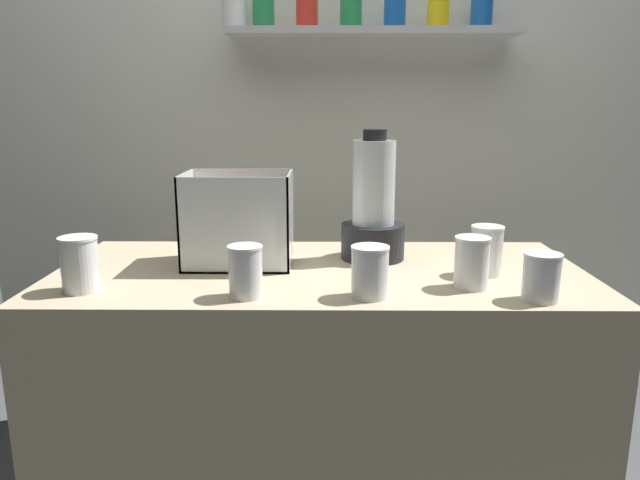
{
  "coord_description": "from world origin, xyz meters",
  "views": [
    {
      "loc": [
        0.01,
        -1.51,
        1.33
      ],
      "look_at": [
        0.0,
        0.0,
        0.98
      ],
      "focal_mm": 32.95,
      "sensor_mm": 36.0,
      "label": 1
    }
  ],
  "objects_px": {
    "juice_cup_mango_middle": "(370,275)",
    "juice_cup_orange_far_right": "(486,253)",
    "juice_cup_orange_far_left": "(80,268)",
    "juice_cup_pomegranate_rightmost": "(541,280)",
    "carrot_display_bin": "(238,236)",
    "blender_pitcher": "(373,211)",
    "juice_cup_beet_left": "(246,274)",
    "juice_cup_beet_right": "(471,266)"
  },
  "relations": [
    {
      "from": "juice_cup_mango_middle",
      "to": "juice_cup_orange_far_right",
      "type": "relative_size",
      "value": 0.93
    },
    {
      "from": "juice_cup_orange_far_left",
      "to": "juice_cup_pomegranate_rightmost",
      "type": "xyz_separation_m",
      "value": [
        1.05,
        -0.06,
        -0.01
      ]
    },
    {
      "from": "carrot_display_bin",
      "to": "juice_cup_mango_middle",
      "type": "xyz_separation_m",
      "value": [
        0.34,
        -0.28,
        -0.03
      ]
    },
    {
      "from": "blender_pitcher",
      "to": "juice_cup_orange_far_right",
      "type": "relative_size",
      "value": 2.84
    },
    {
      "from": "juice_cup_beet_left",
      "to": "juice_cup_orange_far_right",
      "type": "relative_size",
      "value": 0.94
    },
    {
      "from": "juice_cup_beet_left",
      "to": "juice_cup_beet_right",
      "type": "distance_m",
      "value": 0.53
    },
    {
      "from": "juice_cup_mango_middle",
      "to": "juice_cup_beet_right",
      "type": "height_order",
      "value": "juice_cup_beet_right"
    },
    {
      "from": "blender_pitcher",
      "to": "juice_cup_pomegranate_rightmost",
      "type": "relative_size",
      "value": 3.33
    },
    {
      "from": "carrot_display_bin",
      "to": "juice_cup_beet_right",
      "type": "relative_size",
      "value": 2.31
    },
    {
      "from": "juice_cup_orange_far_left",
      "to": "juice_cup_pomegranate_rightmost",
      "type": "distance_m",
      "value": 1.06
    },
    {
      "from": "carrot_display_bin",
      "to": "juice_cup_beet_left",
      "type": "distance_m",
      "value": 0.29
    },
    {
      "from": "juice_cup_beet_left",
      "to": "juice_cup_pomegranate_rightmost",
      "type": "relative_size",
      "value": 1.1
    },
    {
      "from": "juice_cup_beet_right",
      "to": "blender_pitcher",
      "type": "bearing_deg",
      "value": 128.06
    },
    {
      "from": "juice_cup_mango_middle",
      "to": "juice_cup_orange_far_right",
      "type": "xyz_separation_m",
      "value": [
        0.31,
        0.19,
        0.0
      ]
    },
    {
      "from": "carrot_display_bin",
      "to": "juice_cup_mango_middle",
      "type": "relative_size",
      "value": 2.41
    },
    {
      "from": "juice_cup_beet_left",
      "to": "juice_cup_orange_far_right",
      "type": "distance_m",
      "value": 0.62
    },
    {
      "from": "juice_cup_pomegranate_rightmost",
      "to": "carrot_display_bin",
      "type": "bearing_deg",
      "value": 157.1
    },
    {
      "from": "carrot_display_bin",
      "to": "blender_pitcher",
      "type": "distance_m",
      "value": 0.38
    },
    {
      "from": "juice_cup_mango_middle",
      "to": "juice_cup_pomegranate_rightmost",
      "type": "height_order",
      "value": "juice_cup_mango_middle"
    },
    {
      "from": "blender_pitcher",
      "to": "juice_cup_orange_far_left",
      "type": "bearing_deg",
      "value": -156.51
    },
    {
      "from": "juice_cup_orange_far_left",
      "to": "juice_cup_beet_right",
      "type": "relative_size",
      "value": 1.05
    },
    {
      "from": "juice_cup_mango_middle",
      "to": "juice_cup_pomegranate_rightmost",
      "type": "bearing_deg",
      "value": -3.26
    },
    {
      "from": "juice_cup_mango_middle",
      "to": "juice_cup_orange_far_right",
      "type": "height_order",
      "value": "juice_cup_orange_far_right"
    },
    {
      "from": "juice_cup_pomegranate_rightmost",
      "to": "juice_cup_mango_middle",
      "type": "bearing_deg",
      "value": 176.74
    },
    {
      "from": "blender_pitcher",
      "to": "juice_cup_mango_middle",
      "type": "xyz_separation_m",
      "value": [
        -0.03,
        -0.35,
        -0.08
      ]
    },
    {
      "from": "juice_cup_beet_left",
      "to": "juice_cup_pomegranate_rightmost",
      "type": "height_order",
      "value": "juice_cup_beet_left"
    },
    {
      "from": "juice_cup_orange_far_right",
      "to": "juice_cup_pomegranate_rightmost",
      "type": "distance_m",
      "value": 0.22
    },
    {
      "from": "carrot_display_bin",
      "to": "juice_cup_orange_far_right",
      "type": "xyz_separation_m",
      "value": [
        0.65,
        -0.1,
        -0.02
      ]
    },
    {
      "from": "carrot_display_bin",
      "to": "juice_cup_orange_far_right",
      "type": "height_order",
      "value": "carrot_display_bin"
    },
    {
      "from": "juice_cup_beet_left",
      "to": "juice_cup_mango_middle",
      "type": "bearing_deg",
      "value": 0.32
    },
    {
      "from": "juice_cup_beet_right",
      "to": "juice_cup_mango_middle",
      "type": "bearing_deg",
      "value": -163.48
    },
    {
      "from": "juice_cup_orange_far_left",
      "to": "juice_cup_orange_far_right",
      "type": "bearing_deg",
      "value": 8.44
    },
    {
      "from": "juice_cup_beet_left",
      "to": "juice_cup_beet_right",
      "type": "height_order",
      "value": "juice_cup_beet_right"
    },
    {
      "from": "carrot_display_bin",
      "to": "juice_cup_pomegranate_rightmost",
      "type": "distance_m",
      "value": 0.78
    },
    {
      "from": "carrot_display_bin",
      "to": "juice_cup_beet_right",
      "type": "height_order",
      "value": "carrot_display_bin"
    },
    {
      "from": "carrot_display_bin",
      "to": "juice_cup_pomegranate_rightmost",
      "type": "height_order",
      "value": "carrot_display_bin"
    },
    {
      "from": "blender_pitcher",
      "to": "juice_cup_pomegranate_rightmost",
      "type": "distance_m",
      "value": 0.51
    },
    {
      "from": "blender_pitcher",
      "to": "juice_cup_orange_far_left",
      "type": "distance_m",
      "value": 0.78
    },
    {
      "from": "carrot_display_bin",
      "to": "juice_cup_orange_far_right",
      "type": "bearing_deg",
      "value": -8.47
    },
    {
      "from": "juice_cup_orange_far_right",
      "to": "juice_cup_pomegranate_rightmost",
      "type": "bearing_deg",
      "value": -72.02
    },
    {
      "from": "juice_cup_orange_far_right",
      "to": "juice_cup_orange_far_left",
      "type": "bearing_deg",
      "value": -171.56
    },
    {
      "from": "juice_cup_mango_middle",
      "to": "juice_cup_orange_far_left",
      "type": "bearing_deg",
      "value": 176.72
    }
  ]
}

